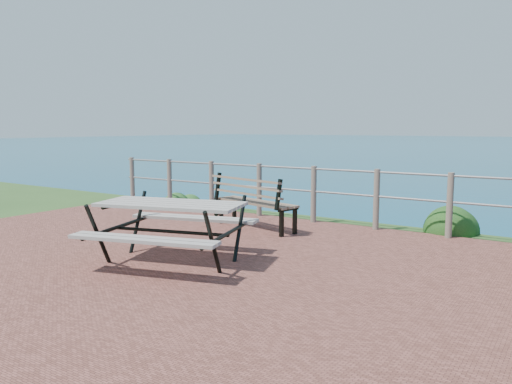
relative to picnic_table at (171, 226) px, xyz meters
The scene contains 6 objects.
ground 0.55m from the picnic_table, ahead, with size 10.00×7.00×0.12m, color brown.
safety_railing 3.36m from the picnic_table, 85.37° to the left, with size 9.40×0.10×1.00m.
picnic_table is the anchor object (origin of this frame).
park_bench 2.34m from the picnic_table, 96.66° to the left, with size 1.65×0.77×0.90m.
shrub_lip_west 4.98m from the picnic_table, 129.07° to the left, with size 0.68×0.68×0.39m, color #204A1C.
shrub_lip_east 4.79m from the picnic_table, 59.98° to the left, with size 0.86×0.86×0.64m, color #134016.
Camera 1 is at (3.97, -4.49, 1.70)m, focal length 35.00 mm.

